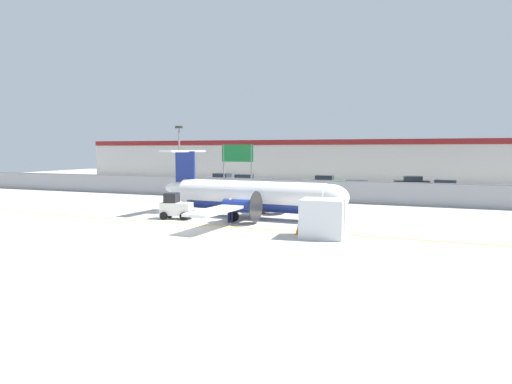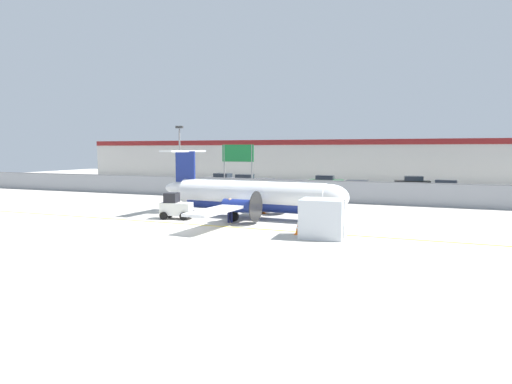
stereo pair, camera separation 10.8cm
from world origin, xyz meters
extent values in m
plane|color=#BCB7AD|center=(0.00, 0.00, 0.00)|extent=(140.00, 140.00, 0.00)
cube|color=yellow|center=(0.00, 2.00, 0.00)|extent=(84.00, 0.20, 0.01)
cube|color=gray|center=(0.00, 18.00, 1.00)|extent=(98.00, 0.04, 2.00)
cylinder|color=slate|center=(0.00, 18.00, 2.05)|extent=(98.00, 0.10, 0.10)
cube|color=#38383A|center=(0.00, 29.50, 0.06)|extent=(98.00, 17.00, 0.12)
cube|color=beige|center=(0.00, 48.00, 3.25)|extent=(91.00, 8.00, 6.50)
cube|color=maroon|center=(0.00, 44.00, 6.10)|extent=(91.00, 0.20, 0.80)
cylinder|color=white|center=(1.14, 6.30, 1.75)|extent=(11.38, 2.47, 1.90)
ellipsoid|color=white|center=(7.07, 6.00, 1.75)|extent=(2.69, 1.93, 1.80)
ellipsoid|color=white|center=(-4.79, 6.60, 1.95)|extent=(3.23, 1.20, 1.05)
cylinder|color=navy|center=(1.14, 6.30, 1.23)|extent=(10.20, 1.99, 1.48)
cube|color=white|center=(1.24, 6.30, 1.18)|extent=(2.40, 16.06, 0.18)
cylinder|color=navy|center=(1.57, 8.89, 1.18)|extent=(2.24, 1.01, 0.90)
cone|color=black|center=(2.72, 8.83, 1.18)|extent=(0.47, 0.46, 0.44)
cylinder|color=#262626|center=(2.87, 8.82, 1.18)|extent=(0.15, 2.10, 2.10)
cylinder|color=navy|center=(1.31, 3.69, 1.18)|extent=(2.24, 1.01, 0.90)
cone|color=black|center=(2.46, 3.63, 1.18)|extent=(0.47, 0.46, 0.44)
cylinder|color=#262626|center=(2.61, 3.63, 1.18)|extent=(0.15, 2.10, 2.10)
cube|color=navy|center=(-4.50, 6.59, 3.30)|extent=(1.71, 0.27, 3.10)
cube|color=white|center=(-4.64, 6.60, 4.85)|extent=(1.34, 4.85, 0.14)
cylinder|color=#59595B|center=(5.12, 6.10, 0.79)|extent=(0.15, 0.15, 0.97)
cylinder|color=black|center=(5.12, 6.10, 0.30)|extent=(0.61, 0.25, 0.60)
cylinder|color=#59595B|center=(0.96, 8.53, 0.83)|extent=(0.15, 0.15, 0.90)
cylinder|color=black|center=(0.96, 8.53, 0.38)|extent=(0.77, 0.26, 0.76)
cylinder|color=#59595B|center=(0.73, 4.11, 0.83)|extent=(0.15, 0.15, 0.90)
cylinder|color=black|center=(0.73, 4.11, 0.38)|extent=(0.77, 0.26, 0.76)
cube|color=silver|center=(-3.61, 3.76, 0.73)|extent=(2.36, 1.48, 0.90)
cube|color=black|center=(-3.95, 3.70, 1.53)|extent=(1.07, 1.15, 0.70)
cube|color=black|center=(-2.48, 3.97, 0.43)|extent=(0.36, 1.11, 0.30)
cylinder|color=black|center=(-2.98, 4.48, 0.28)|extent=(0.58, 0.28, 0.56)
cylinder|color=black|center=(-2.76, 3.30, 0.28)|extent=(0.58, 0.28, 0.56)
cylinder|color=black|center=(-4.45, 4.21, 0.28)|extent=(0.58, 0.28, 0.56)
cylinder|color=black|center=(-4.24, 3.03, 0.28)|extent=(0.58, 0.28, 0.56)
cylinder|color=#191E4C|center=(0.81, 3.64, 0.42)|extent=(0.21, 0.21, 0.85)
cylinder|color=#191E4C|center=(0.63, 3.55, 0.42)|extent=(0.21, 0.21, 0.85)
cylinder|color=orange|center=(0.72, 3.59, 1.15)|extent=(0.45, 0.45, 0.60)
cylinder|color=orange|center=(0.91, 3.69, 1.18)|extent=(0.13, 0.13, 0.55)
cylinder|color=orange|center=(0.52, 3.50, 1.18)|extent=(0.13, 0.13, 0.55)
sphere|color=tan|center=(0.72, 3.59, 1.59)|extent=(0.22, 0.22, 0.22)
cube|color=silver|center=(7.81, 0.72, 1.10)|extent=(2.53, 2.16, 2.20)
cube|color=#333338|center=(7.81, 0.72, 1.10)|extent=(2.44, 0.25, 2.20)
cube|color=orange|center=(6.25, 1.12, 0.02)|extent=(0.36, 0.36, 0.04)
cone|color=orange|center=(6.25, 1.12, 0.34)|extent=(0.28, 0.28, 0.60)
cylinder|color=white|center=(6.25, 1.12, 0.42)|extent=(0.17, 0.17, 0.08)
cube|color=orange|center=(1.25, 8.67, 0.02)|extent=(0.36, 0.36, 0.04)
cone|color=orange|center=(1.25, 8.67, 0.34)|extent=(0.28, 0.28, 0.60)
cylinder|color=white|center=(1.25, 8.67, 0.42)|extent=(0.17, 0.17, 0.08)
cube|color=slate|center=(-14.12, 32.69, 0.74)|extent=(4.36, 2.14, 0.80)
cube|color=#262D38|center=(-13.97, 32.67, 1.42)|extent=(2.35, 1.79, 0.56)
cylinder|color=black|center=(-15.60, 31.94, 0.42)|extent=(0.62, 0.26, 0.60)
cylinder|color=black|center=(-15.41, 33.73, 0.42)|extent=(0.62, 0.26, 0.60)
cylinder|color=black|center=(-12.82, 31.64, 0.42)|extent=(0.62, 0.26, 0.60)
cylinder|color=black|center=(-12.63, 33.43, 0.42)|extent=(0.62, 0.26, 0.60)
cube|color=#19662D|center=(-9.87, 31.27, 0.74)|extent=(4.29, 1.92, 0.80)
cube|color=#262D38|center=(-10.02, 31.27, 1.42)|extent=(2.28, 1.68, 0.56)
cylinder|color=black|center=(-8.52, 32.25, 0.42)|extent=(0.61, 0.23, 0.60)
cylinder|color=black|center=(-8.43, 30.45, 0.42)|extent=(0.61, 0.23, 0.60)
cylinder|color=black|center=(-11.32, 32.10, 0.42)|extent=(0.61, 0.23, 0.60)
cylinder|color=black|center=(-11.22, 30.30, 0.42)|extent=(0.61, 0.23, 0.60)
cube|color=slate|center=(-4.38, 23.86, 0.74)|extent=(4.30, 1.96, 0.80)
cube|color=#262D38|center=(-4.53, 23.85, 1.42)|extent=(2.29, 1.69, 0.56)
cylinder|color=black|center=(-3.04, 24.85, 0.42)|extent=(0.61, 0.24, 0.60)
cylinder|color=black|center=(-2.93, 23.05, 0.42)|extent=(0.61, 0.24, 0.60)
cylinder|color=black|center=(-5.84, 24.67, 0.42)|extent=(0.61, 0.24, 0.60)
cylinder|color=black|center=(-5.72, 22.88, 0.42)|extent=(0.61, 0.24, 0.60)
cube|color=#19662D|center=(0.53, 33.10, 0.74)|extent=(4.28, 1.90, 0.80)
cube|color=#262D38|center=(0.38, 33.09, 1.42)|extent=(2.27, 1.67, 0.56)
cylinder|color=black|center=(1.88, 34.07, 0.42)|extent=(0.61, 0.23, 0.60)
cylinder|color=black|center=(1.97, 32.27, 0.42)|extent=(0.61, 0.23, 0.60)
cylinder|color=black|center=(-0.91, 33.93, 0.42)|extent=(0.61, 0.23, 0.60)
cylinder|color=black|center=(-0.82, 32.13, 0.42)|extent=(0.61, 0.23, 0.60)
cube|color=slate|center=(5.53, 25.52, 0.74)|extent=(4.21, 1.73, 0.80)
cube|color=#262D38|center=(5.68, 25.52, 1.42)|extent=(2.21, 1.58, 0.56)
cylinder|color=black|center=(4.13, 24.61, 0.42)|extent=(0.60, 0.20, 0.60)
cylinder|color=black|center=(4.12, 26.41, 0.42)|extent=(0.60, 0.20, 0.60)
cylinder|color=black|center=(6.93, 24.63, 0.42)|extent=(0.60, 0.20, 0.60)
cylinder|color=black|center=(6.92, 26.43, 0.42)|extent=(0.60, 0.20, 0.60)
cube|color=black|center=(10.86, 35.41, 0.74)|extent=(4.39, 2.25, 0.80)
cube|color=#262D38|center=(11.00, 35.43, 1.42)|extent=(2.39, 1.84, 0.56)
cylinder|color=black|center=(9.59, 34.33, 0.42)|extent=(0.62, 0.28, 0.60)
cylinder|color=black|center=(9.35, 36.12, 0.42)|extent=(0.62, 0.28, 0.60)
cylinder|color=black|center=(12.36, 34.71, 0.42)|extent=(0.62, 0.28, 0.60)
cylinder|color=black|center=(12.12, 36.49, 0.42)|extent=(0.62, 0.28, 0.60)
cube|color=#19662D|center=(14.82, 29.41, 0.74)|extent=(4.32, 2.02, 0.80)
cube|color=#262D38|center=(14.67, 29.42, 1.42)|extent=(2.32, 1.73, 0.56)
cylinder|color=black|center=(16.29, 30.20, 0.42)|extent=(0.61, 0.25, 0.60)
cylinder|color=black|center=(16.15, 28.41, 0.42)|extent=(0.61, 0.25, 0.60)
cylinder|color=black|center=(13.50, 30.42, 0.42)|extent=(0.61, 0.25, 0.60)
cylinder|color=black|center=(13.36, 28.63, 0.42)|extent=(0.61, 0.25, 0.60)
cylinder|color=slate|center=(-9.70, 14.35, 3.50)|extent=(0.16, 0.16, 7.00)
cube|color=#333333|center=(-9.70, 14.35, 7.15)|extent=(0.70, 0.30, 0.24)
cylinder|color=slate|center=(-7.52, 19.82, 2.75)|extent=(0.14, 0.14, 5.50)
cylinder|color=slate|center=(-4.32, 19.82, 2.75)|extent=(0.14, 0.14, 5.50)
cube|color=#14662D|center=(-5.92, 19.82, 4.60)|extent=(3.60, 0.10, 1.80)
camera|label=1|loc=(13.68, -24.36, 4.98)|focal=32.00mm
camera|label=2|loc=(13.78, -24.32, 4.98)|focal=32.00mm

